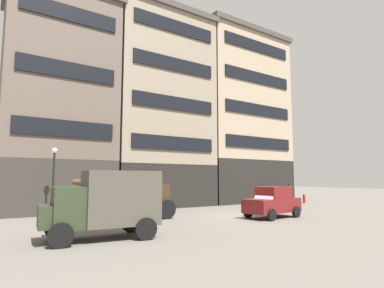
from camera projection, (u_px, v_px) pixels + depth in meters
name	position (u px, v px, depth m)	size (l,w,h in m)	color
ground_plane	(248.00, 217.00, 19.18)	(120.00, 120.00, 0.00)	slate
building_far_left	(58.00, 101.00, 23.10)	(7.90, 6.46, 15.85)	#38332D
building_center_left	(157.00, 108.00, 27.64)	(9.15, 6.46, 16.87)	black
building_center_right	(238.00, 117.00, 32.83)	(10.38, 6.46, 17.42)	black
cargo_wagon	(147.00, 199.00, 18.10)	(2.94, 1.57, 1.98)	#3D2819
draft_horse	(96.00, 198.00, 16.50)	(2.35, 0.64, 2.30)	#513823
delivery_truck_near	(106.00, 202.00, 12.23)	(4.49, 2.48, 2.62)	#2D3823
sedan_dark	(272.00, 202.00, 18.68)	(3.85, 2.17, 1.83)	maroon
pedestrian_officer	(290.00, 193.00, 28.10)	(0.40, 0.40, 1.79)	black
streetlamp_curbside	(54.00, 172.00, 18.33)	(0.32, 0.32, 4.12)	black
fire_hydrant_curbside	(304.00, 198.00, 29.83)	(0.24, 0.24, 0.83)	maroon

